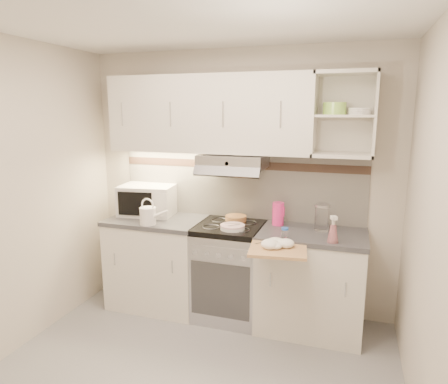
# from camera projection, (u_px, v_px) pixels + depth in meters

# --- Properties ---
(room_shell) EXTENTS (3.04, 2.84, 2.52)m
(room_shell) POSITION_uv_depth(u_px,v_px,m) (200.00, 154.00, 2.84)
(room_shell) COLOR beige
(room_shell) RESTS_ON ground
(base_cabinet_left) EXTENTS (0.90, 0.60, 0.86)m
(base_cabinet_left) POSITION_uv_depth(u_px,v_px,m) (158.00, 263.00, 4.00)
(base_cabinet_left) COLOR silver
(base_cabinet_left) RESTS_ON ground
(worktop_left) EXTENTS (0.92, 0.62, 0.04)m
(worktop_left) POSITION_uv_depth(u_px,v_px,m) (157.00, 220.00, 3.90)
(worktop_left) COLOR #47474C
(worktop_left) RESTS_ON base_cabinet_left
(base_cabinet_right) EXTENTS (0.90, 0.60, 0.86)m
(base_cabinet_right) POSITION_uv_depth(u_px,v_px,m) (310.00, 283.00, 3.54)
(base_cabinet_right) COLOR silver
(base_cabinet_right) RESTS_ON ground
(worktop_right) EXTENTS (0.92, 0.62, 0.04)m
(worktop_right) POSITION_uv_depth(u_px,v_px,m) (313.00, 235.00, 3.45)
(worktop_right) COLOR #47474C
(worktop_right) RESTS_ON base_cabinet_right
(electric_range) EXTENTS (0.60, 0.60, 0.90)m
(electric_range) POSITION_uv_depth(u_px,v_px,m) (230.00, 271.00, 3.76)
(electric_range) COLOR #B7B7BC
(electric_range) RESTS_ON ground
(microwave) EXTENTS (0.58, 0.46, 0.30)m
(microwave) POSITION_uv_depth(u_px,v_px,m) (148.00, 200.00, 4.02)
(microwave) COLOR silver
(microwave) RESTS_ON worktop_left
(watering_can) EXTENTS (0.29, 0.15, 0.25)m
(watering_can) POSITION_uv_depth(u_px,v_px,m) (149.00, 215.00, 3.67)
(watering_can) COLOR silver
(watering_can) RESTS_ON worktop_left
(plate_stack) EXTENTS (0.22, 0.22, 0.05)m
(plate_stack) POSITION_uv_depth(u_px,v_px,m) (233.00, 227.00, 3.53)
(plate_stack) COLOR silver
(plate_stack) RESTS_ON electric_range
(bread_loaf) EXTENTS (0.20, 0.20, 0.05)m
(bread_loaf) POSITION_uv_depth(u_px,v_px,m) (236.00, 218.00, 3.80)
(bread_loaf) COLOR #AD8249
(bread_loaf) RESTS_ON electric_range
(pink_pitcher) EXTENTS (0.11, 0.11, 0.21)m
(pink_pitcher) POSITION_uv_depth(u_px,v_px,m) (278.00, 214.00, 3.65)
(pink_pitcher) COLOR #F12B84
(pink_pitcher) RESTS_ON worktop_right
(glass_jar) EXTENTS (0.13, 0.13, 0.24)m
(glass_jar) POSITION_uv_depth(u_px,v_px,m) (322.00, 218.00, 3.47)
(glass_jar) COLOR silver
(glass_jar) RESTS_ON worktop_right
(spice_jar) EXTENTS (0.06, 0.06, 0.09)m
(spice_jar) POSITION_uv_depth(u_px,v_px,m) (285.00, 233.00, 3.29)
(spice_jar) COLOR silver
(spice_jar) RESTS_ON worktop_right
(spray_bottle) EXTENTS (0.09, 0.09, 0.24)m
(spray_bottle) POSITION_uv_depth(u_px,v_px,m) (333.00, 231.00, 3.17)
(spray_bottle) COLOR pink
(spray_bottle) RESTS_ON worktop_right
(cutting_board) EXTENTS (0.48, 0.45, 0.02)m
(cutting_board) POSITION_uv_depth(u_px,v_px,m) (278.00, 249.00, 3.11)
(cutting_board) COLOR #A48F51
(cutting_board) RESTS_ON base_cabinet_right
(dish_towel) EXTENTS (0.29, 0.27, 0.07)m
(dish_towel) POSITION_uv_depth(u_px,v_px,m) (279.00, 242.00, 3.14)
(dish_towel) COLOR white
(dish_towel) RESTS_ON cutting_board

